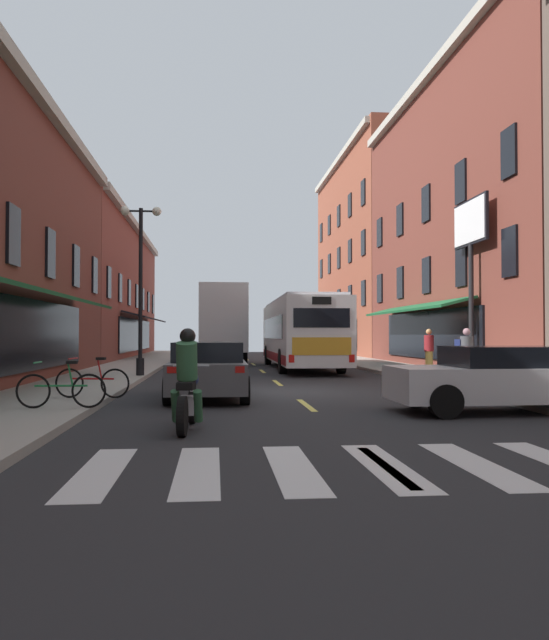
# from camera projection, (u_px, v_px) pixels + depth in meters

# --- Properties ---
(ground_plane) EXTENTS (34.80, 80.00, 0.10)m
(ground_plane) POSITION_uv_depth(u_px,v_px,m) (288.00, 393.00, 17.43)
(ground_plane) COLOR #28282B
(lane_centre_dashes) EXTENTS (0.14, 73.90, 0.01)m
(lane_centre_dashes) POSITION_uv_depth(u_px,v_px,m) (289.00, 392.00, 17.19)
(lane_centre_dashes) COLOR #DBCC4C
(lane_centre_dashes) RESTS_ON ground
(crosswalk_near) EXTENTS (7.10, 2.80, 0.01)m
(crosswalk_near) POSITION_uv_depth(u_px,v_px,m) (385.00, 466.00, 7.48)
(crosswalk_near) COLOR silver
(crosswalk_near) RESTS_ON ground
(sidewalk_left) EXTENTS (3.00, 80.00, 0.14)m
(sidewalk_left) POSITION_uv_depth(u_px,v_px,m) (68.00, 390.00, 16.88)
(sidewalk_left) COLOR #A39E93
(sidewalk_left) RESTS_ON ground
(sidewalk_right) EXTENTS (3.00, 80.00, 0.14)m
(sidewalk_right) POSITION_uv_depth(u_px,v_px,m) (494.00, 387.00, 17.99)
(sidewalk_right) COLOR #A39E93
(sidewalk_right) RESTS_ON ground
(billboard_sign) EXTENTS (0.40, 2.81, 6.24)m
(billboard_sign) POSITION_uv_depth(u_px,v_px,m) (471.00, 242.00, 22.53)
(billboard_sign) COLOR black
(billboard_sign) RESTS_ON sidewalk_right
(transit_bus) EXTENTS (2.74, 12.40, 3.14)m
(transit_bus) POSITION_uv_depth(u_px,v_px,m) (300.00, 333.00, 28.96)
(transit_bus) COLOR silver
(transit_bus) RESTS_ON ground
(box_truck) EXTENTS (2.58, 6.92, 4.09)m
(box_truck) POSITION_uv_depth(u_px,v_px,m) (222.00, 325.00, 33.62)
(box_truck) COLOR black
(box_truck) RESTS_ON ground
(sedan_near) EXTENTS (1.94, 4.53, 1.38)m
(sedan_near) POSITION_uv_depth(u_px,v_px,m) (208.00, 369.00, 15.51)
(sedan_near) COLOR #515154
(sedan_near) RESTS_ON ground
(sedan_mid) EXTENTS (1.98, 4.63, 1.29)m
(sedan_mid) POSITION_uv_depth(u_px,v_px,m) (218.00, 347.00, 45.69)
(sedan_mid) COLOR silver
(sedan_mid) RESTS_ON ground
(sedan_far) EXTENTS (4.41, 2.03, 1.32)m
(sedan_far) POSITION_uv_depth(u_px,v_px,m) (503.00, 378.00, 12.71)
(sedan_far) COLOR silver
(sedan_far) RESTS_ON ground
(motorcycle_rider) EXTENTS (0.62, 2.07, 1.66)m
(motorcycle_rider) POSITION_uv_depth(u_px,v_px,m) (188.00, 386.00, 10.33)
(motorcycle_rider) COLOR black
(motorcycle_rider) RESTS_ON ground
(bicycle_near) EXTENTS (1.69, 0.50, 0.91)m
(bicycle_near) POSITION_uv_depth(u_px,v_px,m) (92.00, 382.00, 14.15)
(bicycle_near) COLOR black
(bicycle_near) RESTS_ON sidewalk_left
(bicycle_mid) EXTENTS (1.71, 0.48, 0.91)m
(bicycle_mid) POSITION_uv_depth(u_px,v_px,m) (61.00, 389.00, 12.19)
(bicycle_mid) COLOR black
(bicycle_mid) RESTS_ON sidewalk_left
(pedestrian_near) EXTENTS (0.52, 0.46, 1.60)m
(pedestrian_near) POSITION_uv_depth(u_px,v_px,m) (466.00, 355.00, 18.07)
(pedestrian_near) COLOR #66387F
(pedestrian_near) RESTS_ON sidewalk_right
(pedestrian_far) EXTENTS (0.36, 0.36, 1.64)m
(pedestrian_far) POSITION_uv_depth(u_px,v_px,m) (429.00, 350.00, 23.80)
(pedestrian_far) COLOR #B29947
(pedestrian_far) RESTS_ON sidewalk_right
(street_lamp_twin) EXTENTS (1.42, 0.32, 5.91)m
(street_lamp_twin) POSITION_uv_depth(u_px,v_px,m) (141.00, 282.00, 22.14)
(street_lamp_twin) COLOR black
(street_lamp_twin) RESTS_ON sidewalk_left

